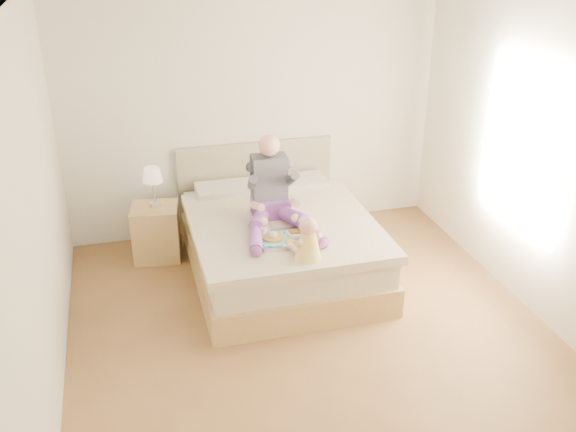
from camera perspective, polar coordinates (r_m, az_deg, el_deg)
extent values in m
cube|color=brown|center=(5.57, 1.93, -10.05)|extent=(4.00, 4.20, 0.01)
cube|color=#EEE5CD|center=(6.83, -3.10, 9.41)|extent=(4.00, 0.02, 2.70)
cube|color=#EEE5CD|center=(3.22, 13.42, -11.16)|extent=(4.00, 0.02, 2.70)
cube|color=#EEE5CD|center=(4.76, -21.51, 0.28)|extent=(0.02, 4.20, 2.70)
cube|color=#EEE5CD|center=(5.79, 21.48, 4.67)|extent=(0.02, 4.20, 2.70)
cube|color=white|center=(5.92, 20.34, 5.80)|extent=(0.02, 1.30, 1.60)
cube|color=#FFEBD1|center=(5.92, 20.30, 5.80)|extent=(0.01, 1.18, 1.48)
cube|color=#A4834C|center=(6.32, -0.73, -3.85)|extent=(1.68, 2.13, 0.28)
cube|color=beige|center=(6.20, -0.75, -1.75)|extent=(1.60, 2.05, 0.24)
cube|color=beige|center=(5.99, -0.40, -0.98)|extent=(1.70, 1.80, 0.09)
cube|color=beige|center=(6.71, -5.50, 2.12)|extent=(0.62, 0.40, 0.14)
cube|color=beige|center=(6.86, 0.76, 2.78)|extent=(0.62, 0.40, 0.14)
cube|color=gray|center=(7.11, -2.92, 2.79)|extent=(1.70, 0.08, 1.00)
cube|color=#A4834C|center=(6.66, -11.61, -1.42)|extent=(0.52, 0.48, 0.57)
cylinder|color=silver|center=(6.55, -11.74, 1.04)|extent=(0.11, 0.11, 0.04)
cylinder|color=silver|center=(6.50, -11.84, 2.10)|extent=(0.02, 0.02, 0.23)
cone|color=#FFE5C7|center=(6.43, -11.99, 3.62)|extent=(0.20, 0.20, 0.15)
cube|color=purple|center=(6.09, -1.56, 0.79)|extent=(0.35, 0.28, 0.16)
cube|color=#34343B|center=(6.03, -1.70, 3.44)|extent=(0.33, 0.21, 0.44)
sphere|color=#F4AE98|center=(5.89, -1.68, 6.29)|extent=(0.20, 0.20, 0.20)
cylinder|color=purple|center=(5.88, -2.50, -0.29)|extent=(0.30, 0.49, 0.20)
cylinder|color=purple|center=(5.56, -2.90, -2.03)|extent=(0.19, 0.43, 0.11)
sphere|color=purple|center=(5.39, -2.88, -3.12)|extent=(0.10, 0.10, 0.10)
cylinder|color=#34343B|center=(5.88, -3.18, 2.99)|extent=(0.12, 0.28, 0.22)
cylinder|color=#F4AE98|center=(5.79, -2.74, 0.87)|extent=(0.09, 0.28, 0.15)
sphere|color=#F4AE98|center=(5.71, -2.19, -0.49)|extent=(0.08, 0.08, 0.08)
cylinder|color=purple|center=(5.93, 0.26, -0.01)|extent=(0.28, 0.49, 0.20)
cylinder|color=purple|center=(5.67, 2.16, -1.48)|extent=(0.17, 0.43, 0.11)
sphere|color=purple|center=(5.51, 3.08, -2.44)|extent=(0.10, 0.10, 0.10)
cylinder|color=#34343B|center=(5.95, 0.27, 3.31)|extent=(0.10, 0.28, 0.22)
cylinder|color=#F4AE98|center=(5.86, 0.59, 1.20)|extent=(0.10, 0.29, 0.15)
sphere|color=#F4AE98|center=(5.77, 0.65, -0.20)|extent=(0.08, 0.08, 0.08)
cube|color=silver|center=(5.65, -0.36, -2.13)|extent=(0.49, 0.39, 0.01)
cylinder|color=#3EB3B4|center=(5.63, -1.33, -2.10)|extent=(0.28, 0.28, 0.02)
cylinder|color=#B3833B|center=(5.62, -1.34, -1.94)|extent=(0.18, 0.18, 0.02)
cylinder|color=white|center=(5.71, -2.24, -1.26)|extent=(0.08, 0.08, 0.09)
torus|color=white|center=(5.72, -1.77, -1.18)|extent=(0.02, 0.06, 0.06)
cylinder|color=olive|center=(5.69, -2.25, -0.86)|extent=(0.07, 0.07, 0.01)
cylinder|color=white|center=(5.75, 0.58, -1.51)|extent=(0.15, 0.15, 0.01)
cube|color=#B3833B|center=(5.74, 0.58, -1.38)|extent=(0.09, 0.08, 0.02)
cylinder|color=white|center=(5.56, 0.17, -2.48)|extent=(0.15, 0.15, 0.01)
ellipsoid|color=#B12112|center=(5.55, 0.40, -2.37)|extent=(0.04, 0.03, 0.01)
cylinder|color=white|center=(5.73, 1.26, -1.00)|extent=(0.07, 0.07, 0.12)
cylinder|color=orange|center=(5.73, 1.26, -1.02)|extent=(0.07, 0.07, 0.12)
cylinder|color=white|center=(5.59, 1.52, -2.14)|extent=(0.07, 0.07, 0.04)
cylinder|color=#431409|center=(5.60, 1.52, -2.15)|extent=(0.06, 0.06, 0.03)
cone|color=#FFCF50|center=(5.32, 1.79, -2.63)|extent=(0.23, 0.23, 0.24)
sphere|color=#F4AE98|center=(5.23, 1.82, -0.90)|extent=(0.15, 0.15, 0.15)
cylinder|color=#F4AE98|center=(5.41, 0.69, -3.04)|extent=(0.09, 0.18, 0.06)
sphere|color=#F4AE98|center=(5.47, 0.13, -2.72)|extent=(0.05, 0.05, 0.05)
cylinder|color=#F4AE98|center=(5.25, 0.96, -2.40)|extent=(0.05, 0.13, 0.10)
cylinder|color=#F4AE98|center=(5.46, 1.41, -2.79)|extent=(0.13, 0.18, 0.06)
sphere|color=#F4AE98|center=(5.52, 0.92, -2.44)|extent=(0.05, 0.05, 0.05)
cylinder|color=#F4AE98|center=(5.35, 2.50, -1.88)|extent=(0.11, 0.12, 0.10)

